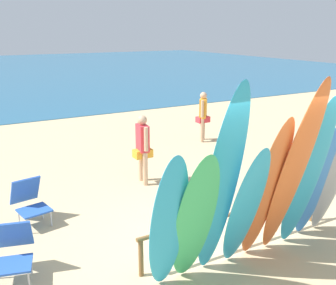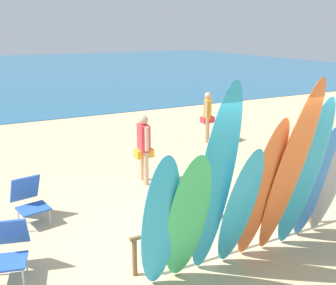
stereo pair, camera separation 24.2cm
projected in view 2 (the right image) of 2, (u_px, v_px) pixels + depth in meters
ground at (49, 104)px, 18.24m from camera, size 60.00×60.00×0.00m
ocean_water at (6, 71)px, 32.29m from camera, size 60.00×40.00×0.02m
surfboard_rack at (235, 218)px, 6.18m from camera, size 3.49×0.07×0.60m
surfboard_teal_0 at (160, 225)px, 4.91m from camera, size 0.53×0.63×1.97m
surfboard_green_1 at (187, 221)px, 5.02m from camera, size 0.61×0.79×1.96m
surfboard_teal_2 at (215, 185)px, 5.09m from camera, size 0.51×0.75×2.78m
surfboard_teal_3 at (239, 210)px, 5.37m from camera, size 0.51×0.75×1.92m
surfboard_orange_4 at (262, 192)px, 5.55m from camera, size 0.58×0.74×2.25m
surfboard_orange_5 at (289, 173)px, 5.51m from camera, size 0.49×0.96×2.77m
surfboard_teal_6 at (304, 177)px, 5.78m from camera, size 0.58×0.81×2.48m
surfboard_blue_7 at (315, 184)px, 6.17m from camera, size 0.51×0.63×1.98m
beachgoer_photographing at (144, 144)px, 8.68m from camera, size 0.40×0.58×1.53m
beachgoer_by_water at (208, 113)px, 11.95m from camera, size 0.40×0.45×1.49m
beach_chair_red at (29, 198)px, 7.05m from camera, size 0.62×0.79×0.81m
beach_chair_blue at (8, 246)px, 5.49m from camera, size 0.67×0.84×0.80m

